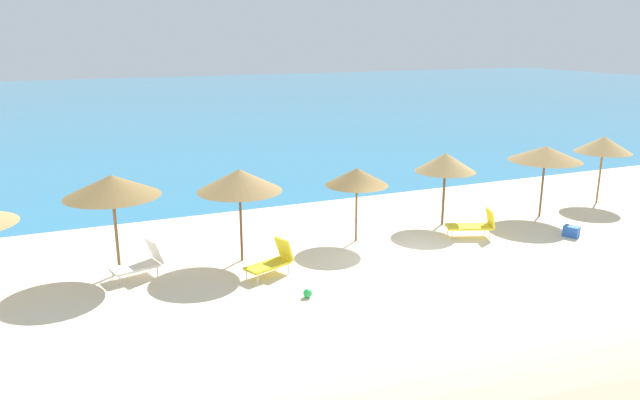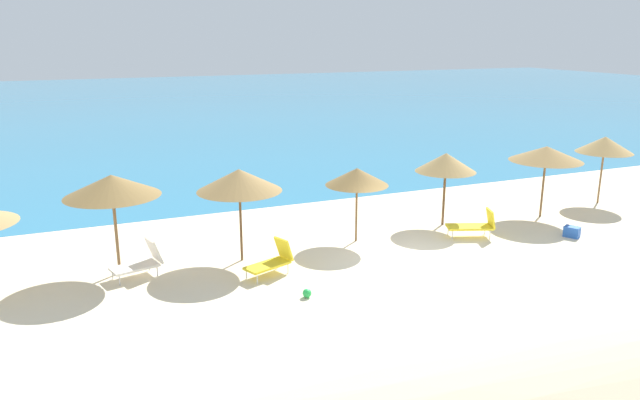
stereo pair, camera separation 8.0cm
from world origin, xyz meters
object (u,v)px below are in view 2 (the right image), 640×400
Objects in this scene: beach_umbrella_5 at (357,177)px; lounge_chair_2 at (475,225)px; beach_umbrella_8 at (605,145)px; cooler_box at (572,232)px; lounge_chair_3 at (141,262)px; beach_umbrella_7 at (546,154)px; beach_ball at (307,293)px; beach_umbrella_6 at (446,162)px; beach_umbrella_4 at (239,180)px; beach_umbrella_3 at (112,186)px; lounge_chair_1 at (272,260)px.

beach_umbrella_5 is 1.47× the size of lounge_chair_2.
cooler_box is (-4.27, -2.91, -2.24)m from beach_umbrella_8.
lounge_chair_3 is 3.04× the size of cooler_box.
cooler_box is (7.00, -2.47, -2.03)m from beach_umbrella_5.
beach_umbrella_8 is 1.81× the size of lounge_chair_3.
lounge_chair_2 is at bearing -109.23° from lounge_chair_3.
beach_ball is (-10.88, -3.39, -2.31)m from beach_umbrella_7.
lounge_chair_2 reaches higher than beach_ball.
lounge_chair_3 reaches higher than cooler_box.
beach_umbrella_6 is 1.74× the size of lounge_chair_3.
lounge_chair_2 is at bearing -167.55° from beach_umbrella_8.
lounge_chair_2 is (7.92, -0.94, -2.09)m from beach_umbrella_4.
beach_umbrella_3 is at bearing -179.02° from beach_umbrella_8.
beach_umbrella_5 is at bearing 3.58° from beach_umbrella_4.
beach_umbrella_5 reaches higher than lounge_chair_2.
beach_umbrella_6 is at bearing -94.90° from lounge_chair_1.
beach_umbrella_6 is at bearing 1.51° from beach_umbrella_3.
beach_umbrella_8 is at bearing 2.56° from beach_umbrella_4.
beach_umbrella_5 is at bearing -177.80° from beach_umbrella_8.
beach_umbrella_3 is 1.02× the size of beach_umbrella_4.
lounge_chair_3 is at bearing 48.02° from lounge_chair_1.
beach_umbrella_6 is 5.29× the size of cooler_box.
lounge_chair_1 reaches higher than cooler_box.
beach_umbrella_5 reaches higher than beach_ball.
beach_umbrella_6 is 2.47m from lounge_chair_2.
lounge_chair_2 is 7.03× the size of beach_ball.
beach_umbrella_6 reaches higher than lounge_chair_3.
beach_ball is at bearing -144.72° from lounge_chair_3.
beach_ball is at bearing -164.52° from beach_umbrella_8.
beach_umbrella_5 is 0.92× the size of beach_umbrella_7.
beach_umbrella_8 is 5.63m from cooler_box.
beach_umbrella_3 is 1.90× the size of lounge_chair_1.
beach_umbrella_6 is (7.72, 0.66, -0.22)m from beach_umbrella_4.
beach_umbrella_5 is at bearing -173.71° from beach_umbrella_6.
lounge_chair_1 is (-11.21, -1.52, -2.00)m from beach_umbrella_7.
beach_umbrella_4 is 11.87× the size of beach_ball.
beach_umbrella_8 is 1.62× the size of lounge_chair_2.
lounge_chair_2 is 10.94m from lounge_chair_3.
lounge_chair_1 is 0.91× the size of lounge_chair_2.
beach_umbrella_3 is at bearing 140.10° from beach_ball.
beach_ball is at bearing -131.68° from beach_umbrella_5.
beach_umbrella_6 is at bearing 6.29° from beach_umbrella_5.
cooler_box is at bearing -10.06° from beach_umbrella_3.
beach_umbrella_5 is (7.57, -0.11, -0.41)m from beach_umbrella_3.
beach_ball is 0.48× the size of cooler_box.
beach_umbrella_5 is at bearing -0.84° from beach_umbrella_3.
lounge_chair_1 is 3.09× the size of cooler_box.
beach_umbrella_6 is at bearing 27.80° from lounge_chair_2.
beach_umbrella_4 is 1.88× the size of lounge_chair_3.
beach_umbrella_4 reaches higher than lounge_chair_3.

